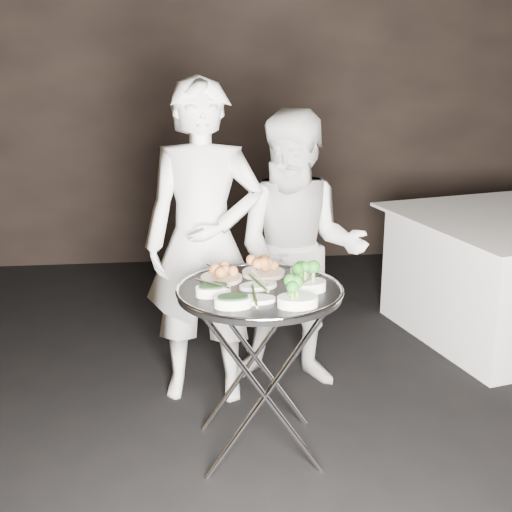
{
  "coord_description": "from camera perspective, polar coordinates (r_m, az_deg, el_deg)",
  "views": [
    {
      "loc": [
        -0.12,
        -2.78,
        1.92
      ],
      "look_at": [
        0.24,
        0.43,
        0.95
      ],
      "focal_mm": 50.0,
      "sensor_mm": 36.0,
      "label": 1
    }
  ],
  "objects": [
    {
      "name": "floor",
      "position": [
        3.4,
        -3.32,
        -18.25
      ],
      "size": [
        6.0,
        7.0,
        0.05
      ],
      "primitive_type": "cube",
      "color": "black",
      "rests_on": "ground"
    },
    {
      "name": "wall_back",
      "position": [
        6.32,
        -5.38,
        12.84
      ],
      "size": [
        6.0,
        0.05,
        3.0
      ],
      "primitive_type": "cube",
      "color": "black",
      "rests_on": "floor"
    },
    {
      "name": "tray_stand",
      "position": [
        3.42,
        0.28,
        -8.63
      ],
      "size": [
        0.56,
        0.47,
        0.82
      ],
      "rotation": [
        0.0,
        0.0,
        0.06
      ],
      "color": "silver",
      "rests_on": "floor"
    },
    {
      "name": "waiter_right",
      "position": [
        4.0,
        3.45,
        0.3
      ],
      "size": [
        0.89,
        0.77,
        1.58
      ],
      "primitive_type": "imported",
      "rotation": [
        0.0,
        0.0,
        -0.24
      ],
      "color": "silver",
      "rests_on": "floor"
    },
    {
      "name": "greens_bowl",
      "position": [
        3.42,
        3.76,
        -1.26
      ],
      "size": [
        0.12,
        0.12,
        0.07
      ],
      "rotation": [
        0.0,
        0.0,
        0.02
      ],
      "color": "white",
      "rests_on": "serving_tray"
    },
    {
      "name": "asparagus_plate_b",
      "position": [
        3.11,
        -0.11,
        -3.38
      ],
      "size": [
        0.19,
        0.11,
        0.04
      ],
      "rotation": [
        0.0,
        0.0,
        -0.03
      ],
      "color": "white",
      "rests_on": "serving_tray"
    },
    {
      "name": "spinach_bowl_a",
      "position": [
        3.19,
        -3.44,
        -2.63
      ],
      "size": [
        0.18,
        0.14,
        0.07
      ],
      "rotation": [
        0.0,
        0.0,
        0.21
      ],
      "color": "white",
      "rests_on": "serving_tray"
    },
    {
      "name": "spinach_bowl_b",
      "position": [
        3.05,
        -1.86,
        -3.55
      ],
      "size": [
        0.17,
        0.11,
        0.07
      ],
      "rotation": [
        0.0,
        0.0,
        0.01
      ],
      "color": "white",
      "rests_on": "serving_tray"
    },
    {
      "name": "broccoli_bowl_b",
      "position": [
        3.06,
        3.35,
        -3.45
      ],
      "size": [
        0.18,
        0.13,
        0.07
      ],
      "rotation": [
        0.0,
        0.0,
        0.02
      ],
      "color": "white",
      "rests_on": "serving_tray"
    },
    {
      "name": "potato_plate_a",
      "position": [
        3.39,
        -2.79,
        -1.42
      ],
      "size": [
        0.2,
        0.2,
        0.07
      ],
      "rotation": [
        0.0,
        0.0,
        0.16
      ],
      "color": "beige",
      "rests_on": "serving_tray"
    },
    {
      "name": "serving_tray",
      "position": [
        3.28,
        0.29,
        -2.83
      ],
      "size": [
        0.77,
        0.77,
        0.04
      ],
      "color": "black",
      "rests_on": "tray_stand"
    },
    {
      "name": "broccoli_bowl_a",
      "position": [
        3.25,
        4.04,
        -2.21
      ],
      "size": [
        0.19,
        0.15,
        0.08
      ],
      "rotation": [
        0.0,
        0.0,
        0.09
      ],
      "color": "white",
      "rests_on": "serving_tray"
    },
    {
      "name": "asparagus_plate_a",
      "position": [
        3.28,
        0.18,
        -2.3
      ],
      "size": [
        0.2,
        0.14,
        0.04
      ],
      "rotation": [
        0.0,
        0.0,
        0.23
      ],
      "color": "white",
      "rests_on": "serving_tray"
    },
    {
      "name": "serving_utensils",
      "position": [
        3.32,
        0.44,
        -1.41
      ],
      "size": [
        0.59,
        0.42,
        0.01
      ],
      "color": "silver",
      "rests_on": "serving_tray"
    },
    {
      "name": "waiter_left",
      "position": [
        3.84,
        -4.21,
        0.98
      ],
      "size": [
        0.7,
        0.51,
        1.76
      ],
      "primitive_type": "imported",
      "rotation": [
        0.0,
        0.0,
        -0.14
      ],
      "color": "silver",
      "rests_on": "floor"
    },
    {
      "name": "potato_plate_b",
      "position": [
        3.46,
        0.6,
        -0.99
      ],
      "size": [
        0.21,
        0.21,
        0.08
      ],
      "rotation": [
        0.0,
        0.0,
        -0.34
      ],
      "color": "beige",
      "rests_on": "serving_tray"
    }
  ]
}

